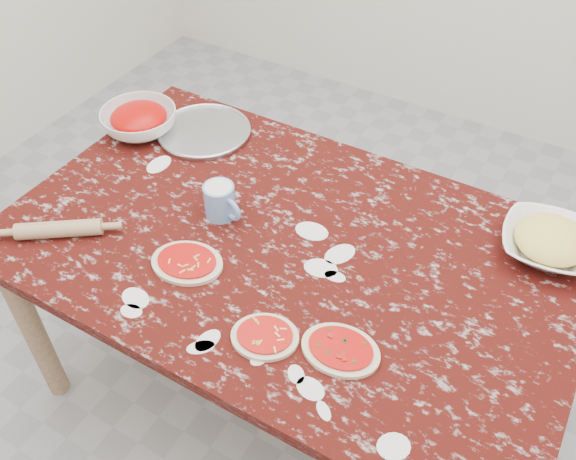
# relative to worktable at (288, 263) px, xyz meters

# --- Properties ---
(ground) EXTENTS (4.00, 4.00, 0.00)m
(ground) POSITION_rel_worktable_xyz_m (0.00, 0.00, -0.67)
(ground) COLOR gray
(worktable) EXTENTS (1.60, 1.00, 0.75)m
(worktable) POSITION_rel_worktable_xyz_m (0.00, 0.00, 0.00)
(worktable) COLOR #350A07
(worktable) RESTS_ON ground
(pizza_tray) EXTENTS (0.38, 0.38, 0.01)m
(pizza_tray) POSITION_rel_worktable_xyz_m (-0.51, 0.31, 0.09)
(pizza_tray) COLOR #B2B2B7
(pizza_tray) RESTS_ON worktable
(sauce_bowl) EXTENTS (0.29, 0.29, 0.08)m
(sauce_bowl) POSITION_rel_worktable_xyz_m (-0.71, 0.21, 0.12)
(sauce_bowl) COLOR white
(sauce_bowl) RESTS_ON worktable
(cheese_bowl) EXTENTS (0.29, 0.29, 0.06)m
(cheese_bowl) POSITION_rel_worktable_xyz_m (0.64, 0.33, 0.11)
(cheese_bowl) COLOR white
(cheese_bowl) RESTS_ON worktable
(flour_mug) EXTENTS (0.13, 0.09, 0.11)m
(flour_mug) POSITION_rel_worktable_xyz_m (-0.23, 0.00, 0.14)
(flour_mug) COLOR #6D93CB
(flour_mug) RESTS_ON worktable
(pizza_left) EXTENTS (0.23, 0.20, 0.02)m
(pizza_left) POSITION_rel_worktable_xyz_m (-0.19, -0.21, 0.09)
(pizza_left) COLOR beige
(pizza_left) RESTS_ON worktable
(pizza_mid) EXTENTS (0.21, 0.19, 0.02)m
(pizza_mid) POSITION_rel_worktable_xyz_m (0.12, -0.31, 0.09)
(pizza_mid) COLOR beige
(pizza_mid) RESTS_ON worktable
(pizza_right) EXTENTS (0.21, 0.16, 0.02)m
(pizza_right) POSITION_rel_worktable_xyz_m (0.29, -0.25, 0.09)
(pizza_right) COLOR beige
(pizza_right) RESTS_ON worktable
(rolling_pin) EXTENTS (0.22, 0.18, 0.05)m
(rolling_pin) POSITION_rel_worktable_xyz_m (-0.57, -0.30, 0.11)
(rolling_pin) COLOR tan
(rolling_pin) RESTS_ON worktable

